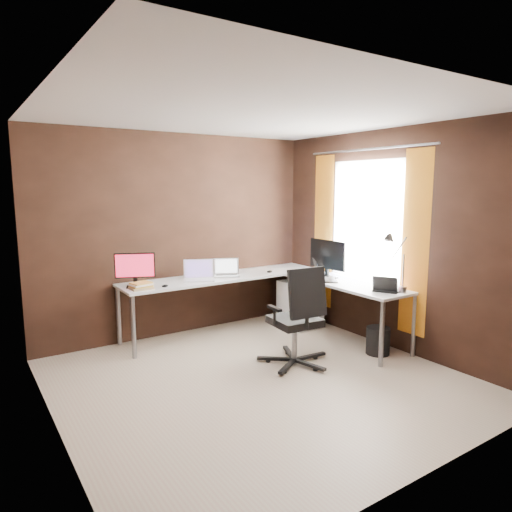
{
  "coord_description": "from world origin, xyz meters",
  "views": [
    {
      "loc": [
        -2.34,
        -3.45,
        1.86
      ],
      "look_at": [
        0.59,
        0.95,
        1.05
      ],
      "focal_mm": 32.0,
      "sensor_mm": 36.0,
      "label": 1
    }
  ],
  "objects_px": {
    "wastebasket": "(378,341)",
    "laptop_silver": "(227,272)",
    "laptop_white": "(199,275)",
    "drawer_pedestal": "(300,304)",
    "laptop_black_big": "(322,276)",
    "office_chair": "(297,336)",
    "desk_lamp": "(395,255)",
    "book_stack": "(141,286)",
    "laptop_black_small": "(386,288)",
    "monitor_left": "(135,268)",
    "monitor_right": "(328,256)"
  },
  "relations": [
    {
      "from": "wastebasket",
      "to": "laptop_silver",
      "type": "bearing_deg",
      "value": 121.42
    },
    {
      "from": "laptop_white",
      "to": "laptop_silver",
      "type": "distance_m",
      "value": 0.41
    },
    {
      "from": "drawer_pedestal",
      "to": "laptop_black_big",
      "type": "bearing_deg",
      "value": -100.79
    },
    {
      "from": "office_chair",
      "to": "desk_lamp",
      "type": "bearing_deg",
      "value": -16.89
    },
    {
      "from": "laptop_black_big",
      "to": "wastebasket",
      "type": "xyz_separation_m",
      "value": [
        0.17,
        -0.76,
        -0.63
      ]
    },
    {
      "from": "laptop_white",
      "to": "book_stack",
      "type": "xyz_separation_m",
      "value": [
        -0.76,
        -0.1,
        -0.02
      ]
    },
    {
      "from": "laptop_white",
      "to": "office_chair",
      "type": "bearing_deg",
      "value": -47.09
    },
    {
      "from": "laptop_black_small",
      "to": "book_stack",
      "type": "relative_size",
      "value": 1.27
    },
    {
      "from": "desk_lamp",
      "to": "laptop_black_small",
      "type": "bearing_deg",
      "value": 141.31
    },
    {
      "from": "wastebasket",
      "to": "drawer_pedestal",
      "type": "bearing_deg",
      "value": 93.1
    },
    {
      "from": "office_chair",
      "to": "monitor_left",
      "type": "bearing_deg",
      "value": 136.56
    },
    {
      "from": "laptop_black_big",
      "to": "book_stack",
      "type": "relative_size",
      "value": 1.82
    },
    {
      "from": "monitor_right",
      "to": "wastebasket",
      "type": "distance_m",
      "value": 1.18
    },
    {
      "from": "laptop_black_big",
      "to": "office_chair",
      "type": "relative_size",
      "value": 0.43
    },
    {
      "from": "monitor_left",
      "to": "wastebasket",
      "type": "relative_size",
      "value": 1.38
    },
    {
      "from": "laptop_silver",
      "to": "office_chair",
      "type": "relative_size",
      "value": 0.37
    },
    {
      "from": "monitor_right",
      "to": "laptop_silver",
      "type": "xyz_separation_m",
      "value": [
        -0.97,
        0.81,
        -0.22
      ]
    },
    {
      "from": "book_stack",
      "to": "wastebasket",
      "type": "height_order",
      "value": "book_stack"
    },
    {
      "from": "monitor_left",
      "to": "monitor_right",
      "type": "height_order",
      "value": "monitor_right"
    },
    {
      "from": "laptop_black_big",
      "to": "book_stack",
      "type": "distance_m",
      "value": 2.13
    },
    {
      "from": "monitor_right",
      "to": "desk_lamp",
      "type": "height_order",
      "value": "desk_lamp"
    },
    {
      "from": "laptop_black_big",
      "to": "laptop_silver",
      "type": "bearing_deg",
      "value": 77.8
    },
    {
      "from": "laptop_silver",
      "to": "office_chair",
      "type": "height_order",
      "value": "office_chair"
    },
    {
      "from": "laptop_black_small",
      "to": "desk_lamp",
      "type": "distance_m",
      "value": 0.37
    },
    {
      "from": "monitor_right",
      "to": "laptop_black_small",
      "type": "height_order",
      "value": "monitor_right"
    },
    {
      "from": "laptop_white",
      "to": "wastebasket",
      "type": "distance_m",
      "value": 2.22
    },
    {
      "from": "laptop_silver",
      "to": "wastebasket",
      "type": "distance_m",
      "value": 2.01
    },
    {
      "from": "book_stack",
      "to": "monitor_left",
      "type": "bearing_deg",
      "value": 96.28
    },
    {
      "from": "drawer_pedestal",
      "to": "wastebasket",
      "type": "height_order",
      "value": "drawer_pedestal"
    },
    {
      "from": "book_stack",
      "to": "office_chair",
      "type": "xyz_separation_m",
      "value": [
        1.21,
        -1.24,
        -0.46
      ]
    },
    {
      "from": "drawer_pedestal",
      "to": "laptop_silver",
      "type": "distance_m",
      "value": 1.1
    },
    {
      "from": "laptop_black_small",
      "to": "desk_lamp",
      "type": "bearing_deg",
      "value": -163.7
    },
    {
      "from": "laptop_silver",
      "to": "book_stack",
      "type": "height_order",
      "value": "laptop_silver"
    },
    {
      "from": "office_chair",
      "to": "monitor_right",
      "type": "bearing_deg",
      "value": 36.46
    },
    {
      "from": "desk_lamp",
      "to": "wastebasket",
      "type": "xyz_separation_m",
      "value": [
        -0.04,
        0.14,
        -0.98
      ]
    },
    {
      "from": "drawer_pedestal",
      "to": "book_stack",
      "type": "distance_m",
      "value": 2.16
    },
    {
      "from": "desk_lamp",
      "to": "office_chair",
      "type": "distance_m",
      "value": 1.35
    },
    {
      "from": "desk_lamp",
      "to": "office_chair",
      "type": "height_order",
      "value": "desk_lamp"
    },
    {
      "from": "wastebasket",
      "to": "laptop_white",
      "type": "bearing_deg",
      "value": 131.2
    },
    {
      "from": "office_chair",
      "to": "wastebasket",
      "type": "relative_size",
      "value": 3.49
    },
    {
      "from": "monitor_right",
      "to": "laptop_black_big",
      "type": "xyz_separation_m",
      "value": [
        -0.15,
        -0.07,
        -0.21
      ]
    },
    {
      "from": "monitor_right",
      "to": "laptop_white",
      "type": "height_order",
      "value": "monitor_right"
    },
    {
      "from": "monitor_right",
      "to": "drawer_pedestal",
      "type": "bearing_deg",
      "value": 2.86
    },
    {
      "from": "laptop_white",
      "to": "wastebasket",
      "type": "xyz_separation_m",
      "value": [
        1.4,
        -1.6,
        -0.63
      ]
    },
    {
      "from": "monitor_right",
      "to": "laptop_silver",
      "type": "distance_m",
      "value": 1.28
    },
    {
      "from": "monitor_right",
      "to": "laptop_white",
      "type": "bearing_deg",
      "value": 57.9
    },
    {
      "from": "drawer_pedestal",
      "to": "laptop_black_big",
      "type": "xyz_separation_m",
      "value": [
        -0.1,
        -0.53,
        0.48
      ]
    },
    {
      "from": "wastebasket",
      "to": "monitor_right",
      "type": "bearing_deg",
      "value": 91.71
    },
    {
      "from": "wastebasket",
      "to": "laptop_black_small",
      "type": "bearing_deg",
      "value": -100.67
    },
    {
      "from": "monitor_left",
      "to": "wastebasket",
      "type": "bearing_deg",
      "value": -14.13
    }
  ]
}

